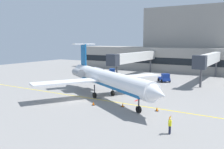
# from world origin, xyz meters

# --- Properties ---
(ground) EXTENTS (120.00, 120.00, 0.11)m
(ground) POSITION_xyz_m (0.00, 0.00, -0.05)
(ground) COLOR gray
(terminal_building) EXTENTS (60.97, 11.79, 19.36)m
(terminal_building) POSITION_xyz_m (1.53, 46.18, 6.78)
(terminal_building) COLOR gray
(terminal_building) RESTS_ON ground
(jet_bridge_west) EXTENTS (2.40, 21.40, 6.48)m
(jet_bridge_west) POSITION_xyz_m (14.63, 28.55, 5.10)
(jet_bridge_west) COLOR silver
(jet_bridge_west) RESTS_ON ground
(jet_bridge_east) EXTENTS (2.40, 23.64, 6.28)m
(jet_bridge_east) POSITION_xyz_m (-3.53, 27.42, 4.91)
(jet_bridge_east) COLOR silver
(jet_bridge_east) RESTS_ON ground
(regional_jet) EXTENTS (26.36, 21.30, 8.71)m
(regional_jet) POSITION_xyz_m (3.50, 3.71, 3.22)
(regional_jet) COLOR white
(regional_jet) RESTS_ON ground
(pushback_tractor) EXTENTS (3.41, 3.46, 1.94)m
(pushback_tractor) POSITION_xyz_m (6.29, 23.59, 0.89)
(pushback_tractor) COLOR #19389E
(pushback_tractor) RESTS_ON ground
(belt_loader) EXTENTS (3.04, 3.54, 2.36)m
(belt_loader) POSITION_xyz_m (-6.39, 21.70, 1.04)
(belt_loader) COLOR #1E4CB2
(belt_loader) RESTS_ON ground
(marshaller) EXTENTS (0.34, 0.83, 1.86)m
(marshaller) POSITION_xyz_m (17.72, -6.09, 0.94)
(marshaller) COLOR #191E33
(marshaller) RESTS_ON ground
(safety_cone_alpha) EXTENTS (0.47, 0.47, 0.55)m
(safety_cone_alpha) POSITION_xyz_m (8.66, 0.32, 0.25)
(safety_cone_alpha) COLOR orange
(safety_cone_alpha) RESTS_ON ground
(safety_cone_bravo) EXTENTS (0.47, 0.47, 0.55)m
(safety_cone_bravo) POSITION_xyz_m (4.61, -1.18, 0.25)
(safety_cone_bravo) COLOR orange
(safety_cone_bravo) RESTS_ON ground
(safety_cone_charlie) EXTENTS (0.47, 0.47, 0.55)m
(safety_cone_charlie) POSITION_xyz_m (13.58, 0.88, 0.25)
(safety_cone_charlie) COLOR orange
(safety_cone_charlie) RESTS_ON ground
(safety_cone_delta) EXTENTS (0.47, 0.47, 0.55)m
(safety_cone_delta) POSITION_xyz_m (0.63, 13.21, 0.25)
(safety_cone_delta) COLOR orange
(safety_cone_delta) RESTS_ON ground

